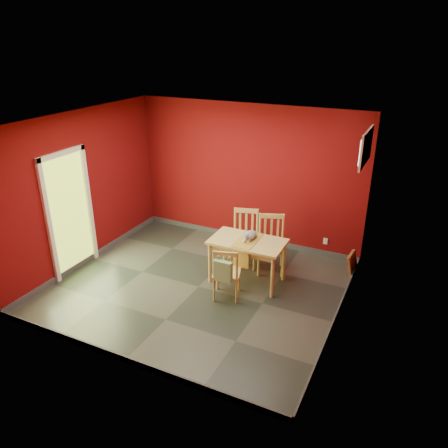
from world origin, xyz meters
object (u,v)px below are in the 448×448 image
at_px(picture_frame, 352,264).
at_px(chair_near, 226,272).
at_px(tote_bag, 223,271).
at_px(cat, 250,234).
at_px(dining_table, 247,246).
at_px(chair_far_left, 245,237).
at_px(chair_far_right, 271,243).

bearing_deg(picture_frame, chair_near, -136.11).
relative_size(tote_bag, cat, 1.06).
bearing_deg(dining_table, chair_far_left, 116.78).
distance_m(chair_far_right, cat, 0.62).
bearing_deg(cat, picture_frame, 45.67).
height_order(tote_bag, cat, cat).
relative_size(chair_far_right, cat, 2.64).
height_order(chair_far_right, picture_frame, chair_far_right).
height_order(chair_near, picture_frame, chair_near).
bearing_deg(chair_far_right, chair_near, -105.17).
height_order(chair_far_left, cat, chair_far_left).
height_order(cat, picture_frame, cat).
bearing_deg(cat, chair_far_left, 135.21).
height_order(dining_table, picture_frame, dining_table).
bearing_deg(dining_table, chair_near, -99.05).
bearing_deg(picture_frame, chair_far_left, -167.25).
bearing_deg(picture_frame, cat, -149.09).
xyz_separation_m(chair_far_left, chair_near, (0.19, -1.16, -0.06)).
distance_m(chair_near, cat, 0.78).
relative_size(cat, picture_frame, 0.94).
distance_m(chair_far_right, tote_bag, 1.38).
relative_size(chair_far_left, cat, 2.65).
bearing_deg(chair_far_left, chair_far_right, -2.46).
bearing_deg(dining_table, picture_frame, 32.40).
xyz_separation_m(chair_far_right, chair_near, (-0.31, -1.14, -0.06)).
bearing_deg(chair_near, dining_table, 80.95).
relative_size(chair_far_right, chair_near, 1.14).
xyz_separation_m(cat, picture_frame, (1.54, 0.92, -0.65)).
xyz_separation_m(dining_table, picture_frame, (1.55, 0.98, -0.46)).
bearing_deg(chair_far_right, cat, -112.87).
distance_m(tote_bag, cat, 0.91).
bearing_deg(dining_table, cat, 80.13).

